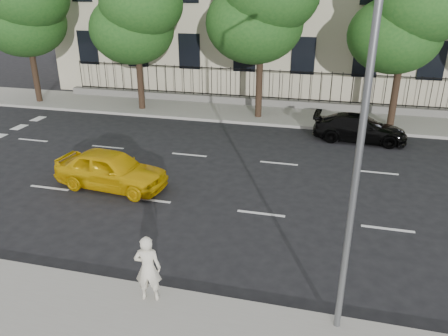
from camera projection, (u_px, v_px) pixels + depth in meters
The scene contains 11 objects.
ground at pixel (246, 256), 12.27m from camera, with size 120.00×120.00×0.00m, color black.
far_sidewalk at pixel (295, 116), 24.72m from camera, with size 60.00×4.00×0.15m, color gray.
lane_markings at pixel (271, 185), 16.50m from camera, with size 49.60×4.62×0.01m, color silver, non-canonical shape.
iron_fence at pixel (299, 99), 26.01m from camera, with size 30.00×0.50×2.20m.
street_light at pixel (364, 96), 8.11m from camera, with size 0.25×3.32×8.05m.
tree_a at pixel (25, 0), 25.36m from camera, with size 5.71×5.31×9.39m.
tree_b at pixel (137, 6), 23.90m from camera, with size 5.53×5.12×8.97m.
tree_d at pixel (408, 10), 20.75m from camera, with size 5.34×4.94×8.84m.
yellow_taxi at pixel (111, 169), 16.10m from camera, with size 1.70×4.22×1.44m, color #E2AF0B.
black_sedan at pixel (360, 128), 20.91m from camera, with size 1.78×4.38×1.27m, color black.
woman_near at pixel (148, 268), 10.08m from camera, with size 0.62×0.41×1.70m, color silver.
Camera 1 is at (1.92, -10.15, 7.10)m, focal length 35.00 mm.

